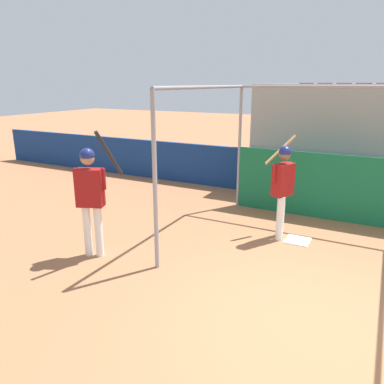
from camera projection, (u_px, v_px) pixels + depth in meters
ground_plane at (310, 326)px, 4.54m from camera, size 60.00×60.00×0.00m
outfield_wall at (356, 181)px, 8.92m from camera, size 24.00×0.12×1.16m
bleacher_section at (365, 138)px, 10.10m from camera, size 5.40×3.20×2.84m
batting_cage at (325, 170)px, 7.34m from camera, size 4.08×3.65×2.80m
home_plate at (298, 240)px, 6.99m from camera, size 0.44×0.44×0.02m
player_batter at (283, 184)px, 6.86m from camera, size 0.57×0.88×1.89m
player_waiting at (91, 192)px, 6.10m from camera, size 0.66×0.60×2.16m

